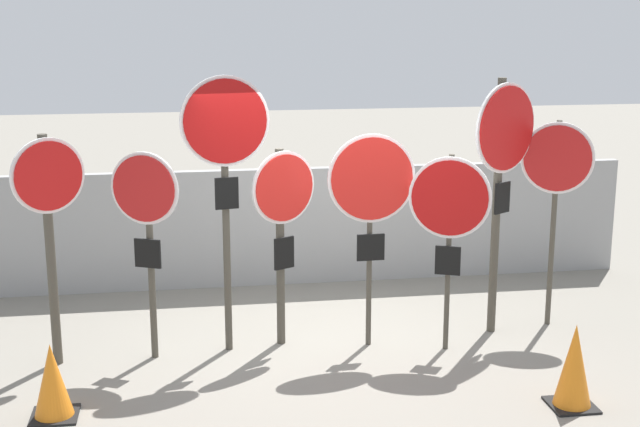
# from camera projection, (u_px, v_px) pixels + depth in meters

# --- Properties ---
(ground_plane) EXTENTS (40.00, 40.00, 0.00)m
(ground_plane) POSITION_uv_depth(u_px,v_px,m) (329.00, 346.00, 8.77)
(ground_plane) COLOR gray
(fence_back) EXTENTS (7.93, 0.12, 1.40)m
(fence_back) POSITION_uv_depth(u_px,v_px,m) (300.00, 226.00, 10.63)
(fence_back) COLOR gray
(fence_back) RESTS_ON ground
(stop_sign_0) EXTENTS (0.61, 0.36, 2.17)m
(stop_sign_0) POSITION_uv_depth(u_px,v_px,m) (49.00, 210.00, 7.99)
(stop_sign_0) COLOR #474238
(stop_sign_0) RESTS_ON ground
(stop_sign_1) EXTENTS (0.62, 0.31, 1.99)m
(stop_sign_1) POSITION_uv_depth(u_px,v_px,m) (146.00, 212.00, 8.13)
(stop_sign_1) COLOR #474238
(stop_sign_1) RESTS_ON ground
(stop_sign_2) EXTENTS (0.83, 0.19, 2.66)m
(stop_sign_2) POSITION_uv_depth(u_px,v_px,m) (226.00, 152.00, 8.21)
(stop_sign_2) COLOR #474238
(stop_sign_2) RESTS_ON ground
(stop_sign_3) EXTENTS (0.63, 0.35, 1.95)m
(stop_sign_3) POSITION_uv_depth(u_px,v_px,m) (283.00, 213.00, 8.52)
(stop_sign_3) COLOR #474238
(stop_sign_3) RESTS_ON ground
(stop_sign_4) EXTENTS (0.85, 0.12, 2.11)m
(stop_sign_4) POSITION_uv_depth(u_px,v_px,m) (371.00, 192.00, 8.42)
(stop_sign_4) COLOR #474238
(stop_sign_4) RESTS_ON ground
(stop_sign_5) EXTENTS (0.73, 0.32, 1.93)m
(stop_sign_5) POSITION_uv_depth(u_px,v_px,m) (450.00, 210.00, 8.35)
(stop_sign_5) COLOR #474238
(stop_sign_5) RESTS_ON ground
(stop_sign_6) EXTENTS (0.76, 0.49, 2.59)m
(stop_sign_6) POSITION_uv_depth(u_px,v_px,m) (503.00, 158.00, 8.74)
(stop_sign_6) COLOR #474238
(stop_sign_6) RESTS_ON ground
(stop_sign_7) EXTENTS (0.69, 0.30, 2.15)m
(stop_sign_7) POSITION_uv_depth(u_px,v_px,m) (557.00, 173.00, 8.97)
(stop_sign_7) COLOR #474238
(stop_sign_7) RESTS_ON ground
(traffic_cone_0) EXTENTS (0.38, 0.38, 0.73)m
(traffic_cone_0) POSITION_uv_depth(u_px,v_px,m) (574.00, 366.00, 7.38)
(traffic_cone_0) COLOR black
(traffic_cone_0) RESTS_ON ground
(traffic_cone_1) EXTENTS (0.38, 0.38, 0.63)m
(traffic_cone_1) POSITION_uv_depth(u_px,v_px,m) (52.00, 381.00, 7.20)
(traffic_cone_1) COLOR black
(traffic_cone_1) RESTS_ON ground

